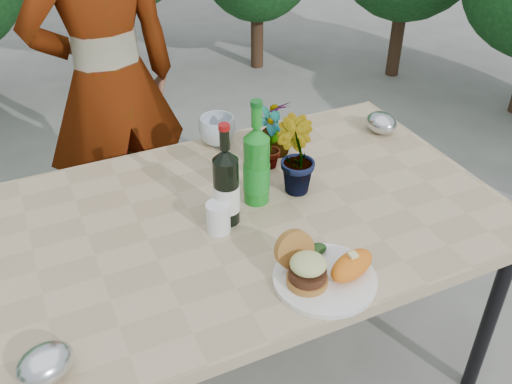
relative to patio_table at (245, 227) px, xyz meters
name	(u,v)px	position (x,y,z in m)	size (l,w,h in m)	color
ground	(247,367)	(0.00, 0.00, -0.69)	(80.00, 80.00, 0.00)	slate
patio_table	(245,227)	(0.00, 0.00, 0.00)	(1.60, 1.00, 0.75)	tan
dinner_plate	(325,279)	(0.07, -0.37, 0.06)	(0.28, 0.28, 0.01)	white
burger_stack	(304,265)	(0.01, -0.35, 0.12)	(0.11, 0.16, 0.11)	#B7722D
sweet_potato	(352,265)	(0.14, -0.39, 0.10)	(0.15, 0.08, 0.06)	orange
grilled_veg	(314,251)	(0.09, -0.27, 0.09)	(0.08, 0.05, 0.03)	olive
wine_bottle	(226,188)	(-0.06, -0.01, 0.18)	(0.08, 0.08, 0.33)	black
sparkling_water	(256,166)	(0.06, 0.05, 0.19)	(0.08, 0.08, 0.35)	#178220
plastic_cup	(218,217)	(-0.11, -0.05, 0.10)	(0.07, 0.07, 0.10)	white
seedling_left	(270,139)	(0.19, 0.21, 0.17)	(0.12, 0.08, 0.23)	#2A561D
seedling_mid	(295,156)	(0.20, 0.05, 0.18)	(0.14, 0.11, 0.25)	#24561D
seedling_right	(277,128)	(0.25, 0.28, 0.16)	(0.12, 0.12, 0.21)	#2B6121
blue_bowl	(217,131)	(0.08, 0.44, 0.11)	(0.14, 0.14, 0.11)	silver
foil_packet_left	(45,364)	(-0.65, -0.37, 0.10)	(0.13, 0.11, 0.08)	silver
foil_packet_right	(381,123)	(0.69, 0.26, 0.10)	(0.13, 0.11, 0.08)	#BABCC1
person	(109,84)	(-0.20, 0.91, 0.16)	(0.62, 0.41, 1.71)	#A66D53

